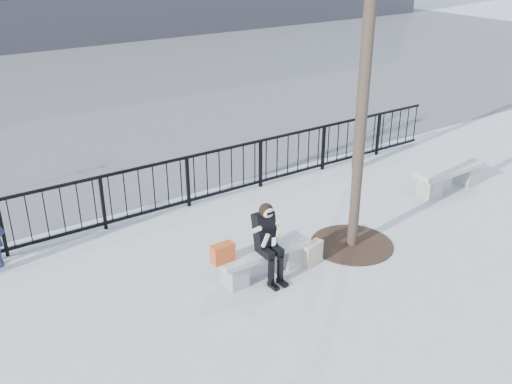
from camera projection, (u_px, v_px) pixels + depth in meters
ground at (263, 274)px, 9.50m from camera, size 120.00×120.00×0.00m
street_surface at (30, 88)px, 20.82m from camera, size 60.00×23.00×0.01m
railing at (179, 184)px, 11.54m from camera, size 14.00×0.06×1.10m
tree_grate at (352, 244)px, 10.39m from camera, size 1.50×1.50×0.02m
bench_main at (263, 258)px, 9.38m from camera, size 1.65×0.46×0.49m
bench_second at (449, 176)px, 12.48m from camera, size 1.82×0.51×0.54m
seated_woman at (269, 243)px, 9.10m from camera, size 0.50×0.64×1.34m
handbag at (223, 253)px, 8.87m from camera, size 0.37×0.18×0.30m
shopping_bag at (312, 253)px, 9.72m from camera, size 0.45×0.25×0.40m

